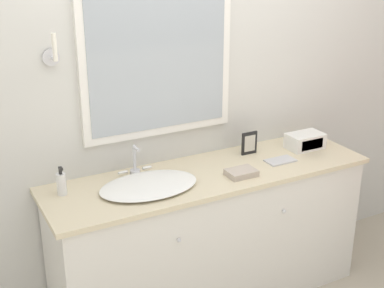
{
  "coord_description": "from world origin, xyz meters",
  "views": [
    {
      "loc": [
        -1.43,
        -2.19,
        2.16
      ],
      "look_at": [
        -0.12,
        0.31,
        1.07
      ],
      "focal_mm": 50.0,
      "sensor_mm": 36.0,
      "label": 1
    }
  ],
  "objects": [
    {
      "name": "wall_back",
      "position": [
        -0.01,
        0.62,
        1.28
      ],
      "size": [
        8.0,
        0.18,
        2.55
      ],
      "color": "silver",
      "rests_on": "ground_plane"
    },
    {
      "name": "vanity_counter",
      "position": [
        0.0,
        0.31,
        0.44
      ],
      "size": [
        1.97,
        0.57,
        0.87
      ],
      "color": "silver",
      "rests_on": "ground_plane"
    },
    {
      "name": "sink_basin",
      "position": [
        -0.4,
        0.28,
        0.89
      ],
      "size": [
        0.56,
        0.42,
        0.19
      ],
      "color": "white",
      "rests_on": "vanity_counter"
    },
    {
      "name": "soap_bottle",
      "position": [
        -0.85,
        0.42,
        0.94
      ],
      "size": [
        0.05,
        0.05,
        0.16
      ],
      "color": "white",
      "rests_on": "vanity_counter"
    },
    {
      "name": "appliance_box",
      "position": [
        0.74,
        0.35,
        0.92
      ],
      "size": [
        0.24,
        0.15,
        0.1
      ],
      "color": "white",
      "rests_on": "vanity_counter"
    },
    {
      "name": "picture_frame",
      "position": [
        0.36,
        0.44,
        0.95
      ],
      "size": [
        0.11,
        0.01,
        0.15
      ],
      "color": "black",
      "rests_on": "vanity_counter"
    },
    {
      "name": "hand_towel_near_sink",
      "position": [
        0.14,
        0.18,
        0.89
      ],
      "size": [
        0.17,
        0.12,
        0.04
      ],
      "color": "#B7A899",
      "rests_on": "vanity_counter"
    },
    {
      "name": "metal_tray",
      "position": [
        0.46,
        0.25,
        0.88
      ],
      "size": [
        0.18,
        0.11,
        0.01
      ],
      "color": "silver",
      "rests_on": "vanity_counter"
    }
  ]
}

